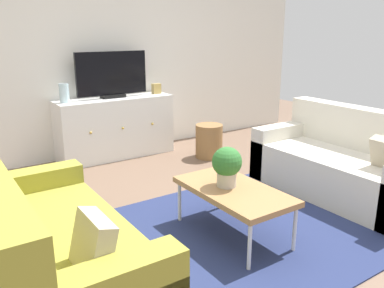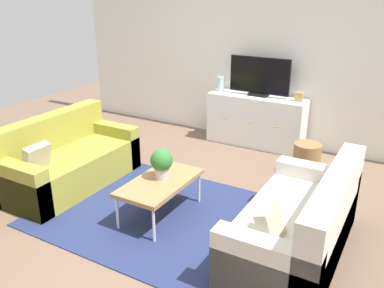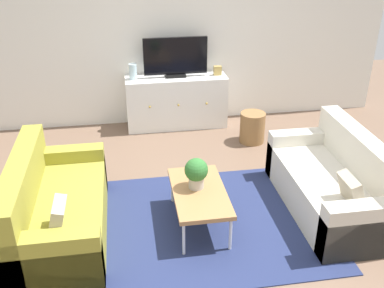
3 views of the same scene
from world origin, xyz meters
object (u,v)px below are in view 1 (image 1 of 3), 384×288
Objects in this scene: couch_left_side at (43,255)px; potted_plant at (227,165)px; coffee_table at (234,192)px; wicker_basket at (209,141)px; flat_screen_tv at (112,75)px; couch_right_side at (345,166)px; mantel_clock at (156,89)px; tv_console at (115,127)px; glass_vase at (64,93)px.

couch_left_side is 1.42m from potted_plant.
wicker_basket is at bearing 58.89° from coffee_table.
couch_right_side is at bearing -60.22° from flat_screen_tv.
flat_screen_tv is at bearing 87.92° from coffee_table.
mantel_clock is (0.60, -0.02, -0.21)m from flat_screen_tv.
tv_console reaches higher than coffee_table.
couch_left_side reaches higher than coffee_table.
mantel_clock reaches higher than tv_console.
coffee_table is 2.53m from glass_vase.
tv_console is at bearing -180.00° from mantel_clock.
glass_vase reaches higher than wicker_basket.
flat_screen_tv is at bearing 119.78° from couch_right_side.
couch_left_side is at bearing 177.96° from coffee_table.
potted_plant is 1.43× the size of glass_vase.
glass_vase is 1.20m from mantel_clock.
tv_console is at bearing 119.99° from couch_right_side.
glass_vase reaches higher than couch_left_side.
potted_plant reaches higher than coffee_table.
glass_vase is at bearing 180.00° from tv_console.
couch_right_side is at bearing 1.97° from coffee_table.
potted_plant is 2.42m from flat_screen_tv.
coffee_table is 7.27× the size of mantel_clock.
potted_plant is 2.37m from tv_console.
flat_screen_tv is at bearing 90.00° from tv_console.
couch_left_side reaches higher than wicker_basket.
mantel_clock is at bearing 116.97° from wicker_basket.
wicker_basket is (1.04, 1.73, -0.16)m from coffee_table.
couch_right_side is 1.75× the size of coffee_table.
mantel_clock is at bearing 107.94° from couch_right_side.
coffee_table is 2.43m from tv_console.
potted_plant is at bearing -106.72° from mantel_clock.
mantel_clock is at bearing 73.28° from potted_plant.
tv_console is (-1.37, 2.37, 0.10)m from couch_right_side.
coffee_table is at bearing -78.07° from glass_vase.
flat_screen_tv is 2.13× the size of wicker_basket.
mantel_clock is at bearing 48.57° from couch_left_side.
potted_plant is 0.22× the size of tv_console.
couch_right_side is 1.15× the size of tv_console.
wicker_basket is at bearing 57.44° from potted_plant.
coffee_table is 0.66× the size of tv_console.
wicker_basket is (2.45, 1.68, -0.07)m from couch_left_side.
couch_right_side is at bearing -50.30° from glass_vase.
mantel_clock is (0.60, 0.00, 0.44)m from tv_console.
couch_left_side is 1.85× the size of flat_screen_tv.
coffee_table is at bearing -105.88° from mantel_clock.
couch_right_side is 3.14m from glass_vase.
tv_console is at bearing 87.39° from potted_plant.
mantel_clock is at bearing -1.91° from flat_screen_tv.
couch_right_side is at bearing -60.01° from tv_console.
couch_right_side is 2.86m from flat_screen_tv.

